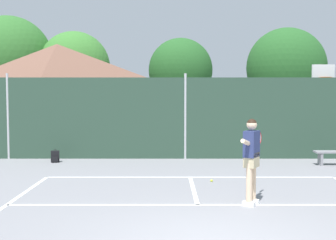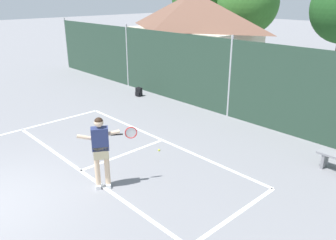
# 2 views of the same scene
# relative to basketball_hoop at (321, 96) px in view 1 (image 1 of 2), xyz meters

# --- Properties ---
(court_markings) EXTENTS (8.30, 11.10, 0.01)m
(court_markings) POSITION_rel_basketball_hoop_xyz_m (-5.54, -9.83, -2.31)
(court_markings) COLOR white
(court_markings) RESTS_ON ground
(chainlink_fence) EXTENTS (26.09, 0.09, 3.13)m
(chainlink_fence) POSITION_rel_basketball_hoop_xyz_m (-5.54, -1.47, -0.82)
(chainlink_fence) COLOR #284233
(chainlink_fence) RESTS_ON ground
(basketball_hoop) EXTENTS (0.90, 0.67, 3.55)m
(basketball_hoop) POSITION_rel_basketball_hoop_xyz_m (0.00, 0.00, 0.00)
(basketball_hoop) COLOR #9E9EA3
(basketball_hoop) RESTS_ON ground
(clubhouse_building) EXTENTS (7.42, 4.33, 4.66)m
(clubhouse_building) POSITION_rel_basketball_hoop_xyz_m (-11.26, 2.55, 0.11)
(clubhouse_building) COLOR beige
(clubhouse_building) RESTS_ON ground
(treeline_backdrop) EXTENTS (26.53, 4.60, 7.01)m
(treeline_backdrop) POSITION_rel_basketball_hoop_xyz_m (-6.98, 8.43, 1.71)
(treeline_backdrop) COLOR brown
(treeline_backdrop) RESTS_ON ground
(tennis_player) EXTENTS (0.71, 1.31, 1.85)m
(tennis_player) POSITION_rel_basketball_hoop_xyz_m (-4.39, -7.99, -1.20)
(tennis_player) COLOR silver
(tennis_player) RESTS_ON ground
(tennis_ball) EXTENTS (0.07, 0.07, 0.07)m
(tennis_ball) POSITION_rel_basketball_hoop_xyz_m (-5.00, -5.61, -2.28)
(tennis_ball) COLOR #CCE033
(tennis_ball) RESTS_ON ground
(backpack_black) EXTENTS (0.31, 0.28, 0.46)m
(backpack_black) POSITION_rel_basketball_hoop_xyz_m (-10.12, -2.32, -2.12)
(backpack_black) COLOR black
(backpack_black) RESTS_ON ground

